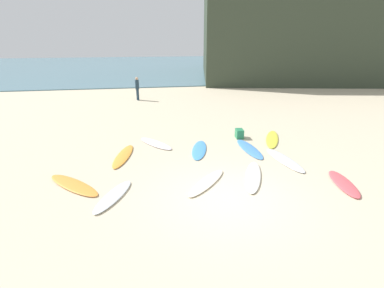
% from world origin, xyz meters
% --- Properties ---
extents(ground_plane, '(120.00, 120.00, 0.00)m').
position_xyz_m(ground_plane, '(0.00, 0.00, 0.00)').
color(ground_plane, beige).
extents(ocean_water, '(120.00, 40.00, 0.08)m').
position_xyz_m(ocean_water, '(0.00, 39.95, 0.04)').
color(ocean_water, slate).
rests_on(ocean_water, ground_plane).
extents(coastal_headland, '(31.88, 23.63, 9.58)m').
position_xyz_m(coastal_headland, '(19.28, 25.48, 4.79)').
color(coastal_headland, '#333D2D').
rests_on(coastal_headland, ground_plane).
extents(surfboard_0, '(1.15, 2.32, 0.06)m').
position_xyz_m(surfboard_0, '(-0.12, 3.91, 0.03)').
color(surfboard_0, '#4796E3').
rests_on(surfboard_0, ground_plane).
extents(surfboard_1, '(0.90, 2.51, 0.08)m').
position_xyz_m(surfboard_1, '(2.96, 2.32, 0.04)').
color(surfboard_1, white).
rests_on(surfboard_1, ground_plane).
extents(surfboard_2, '(1.02, 2.49, 0.07)m').
position_xyz_m(surfboard_2, '(-3.27, 3.73, 0.04)').
color(surfboard_2, '#F39C36').
rests_on(surfboard_2, ground_plane).
extents(surfboard_3, '(1.32, 2.05, 0.09)m').
position_xyz_m(surfboard_3, '(-3.39, 0.58, 0.04)').
color(surfboard_3, white).
rests_on(surfboard_3, ground_plane).
extents(surfboard_4, '(1.80, 2.00, 0.08)m').
position_xyz_m(surfboard_4, '(-0.42, 0.98, 0.04)').
color(surfboard_4, silver).
rests_on(surfboard_4, ground_plane).
extents(surfboard_5, '(0.93, 1.98, 0.08)m').
position_xyz_m(surfboard_5, '(4.00, 0.18, 0.04)').
color(surfboard_5, '#E4535A').
rests_on(surfboard_5, ground_plane).
extents(surfboard_6, '(1.60, 2.57, 0.07)m').
position_xyz_m(surfboard_6, '(3.50, 4.69, 0.04)').
color(surfboard_6, yellow).
rests_on(surfboard_6, ground_plane).
extents(surfboard_7, '(1.42, 2.48, 0.09)m').
position_xyz_m(surfboard_7, '(1.25, 1.16, 0.04)').
color(surfboard_7, silver).
rests_on(surfboard_7, ground_plane).
extents(surfboard_8, '(0.75, 2.41, 0.07)m').
position_xyz_m(surfboard_8, '(2.02, 3.67, 0.03)').
color(surfboard_8, '#4D90DD').
rests_on(surfboard_8, ground_plane).
extents(surfboard_9, '(1.69, 2.06, 0.08)m').
position_xyz_m(surfboard_9, '(-1.91, 4.95, 0.04)').
color(surfboard_9, white).
rests_on(surfboard_9, ground_plane).
extents(surfboard_10, '(2.12, 2.13, 0.07)m').
position_xyz_m(surfboard_10, '(-4.72, 1.51, 0.04)').
color(surfboard_10, orange).
rests_on(surfboard_10, ground_plane).
extents(beachgoer_near, '(0.35, 0.35, 1.70)m').
position_xyz_m(beachgoer_near, '(-2.79, 14.66, 0.95)').
color(beachgoer_near, '#1E3342').
rests_on(beachgoer_near, ground_plane).
extents(beach_cooler, '(0.36, 0.50, 0.42)m').
position_xyz_m(beach_cooler, '(2.05, 5.19, 0.21)').
color(beach_cooler, '#287F51').
rests_on(beach_cooler, ground_plane).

